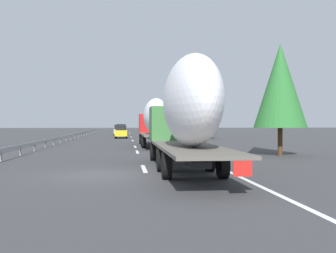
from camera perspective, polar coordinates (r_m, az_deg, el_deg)
ground_plane at (r=56.79m, az=-7.06°, el=-1.71°), size 260.00×260.00×0.00m
lane_stripe_0 at (r=18.88m, az=-3.47°, el=-6.07°), size 3.20×0.20×0.01m
lane_stripe_1 at (r=29.79m, az=-4.45°, el=-3.67°), size 3.20×0.20×0.01m
lane_stripe_2 at (r=36.45m, az=-4.75°, el=-2.91°), size 3.20×0.20×0.01m
lane_stripe_3 at (r=49.36m, az=-5.11°, el=-2.03°), size 3.20×0.20×0.01m
lane_stripe_4 at (r=61.47m, az=-5.31°, el=-1.53°), size 3.20×0.20×0.01m
lane_stripe_5 at (r=62.87m, az=-5.33°, el=-1.49°), size 3.20×0.20×0.01m
lane_stripe_6 at (r=81.85m, az=-5.51°, el=-1.03°), size 3.20×0.20×0.01m
lane_stripe_7 at (r=90.87m, az=-5.57°, el=-0.89°), size 3.20×0.20×0.01m
edge_line_right at (r=61.95m, az=-1.89°, el=-1.52°), size 110.00×0.20×0.01m
truck_lead at (r=36.36m, az=-1.91°, el=0.96°), size 13.72×2.55×4.36m
truck_trailing at (r=17.38m, az=2.71°, el=2.32°), size 14.35×2.55×4.93m
car_yellow_coupe at (r=57.62m, az=-6.78°, el=-0.75°), size 4.70×1.75×1.85m
car_black_suv at (r=93.83m, az=-6.59°, el=-0.27°), size 4.11×1.90×1.89m
car_blue_sedan at (r=81.73m, az=-6.86°, el=-0.35°), size 4.26×1.88×1.98m
car_silver_hatch at (r=69.30m, az=-7.06°, el=-0.52°), size 4.43×1.74×1.91m
road_sign at (r=61.09m, az=-0.70°, el=0.41°), size 0.10×0.90×3.01m
tree_0 at (r=27.44m, az=15.85°, el=5.67°), size 3.49×3.49×7.45m
tree_1 at (r=94.76m, az=-0.58°, el=1.24°), size 3.11×3.11×5.37m
tree_2 at (r=55.20m, az=5.91°, el=2.57°), size 2.73×2.73×6.85m
tree_3 at (r=76.21m, az=0.43°, el=1.53°), size 3.18×3.18×5.80m
guardrail_median at (r=60.16m, az=-12.73°, el=-1.04°), size 94.00×0.10×0.76m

